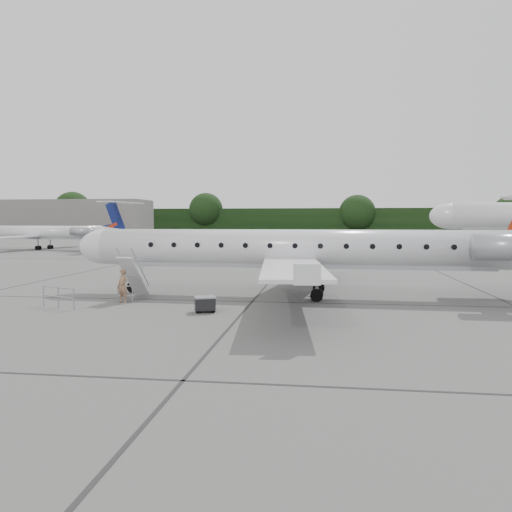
# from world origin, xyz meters

# --- Properties ---
(ground) EXTENTS (320.00, 320.00, 0.00)m
(ground) POSITION_xyz_m (0.00, 0.00, 0.00)
(ground) COLOR #5A5A58
(ground) RESTS_ON ground
(treeline) EXTENTS (260.00, 4.00, 8.00)m
(treeline) POSITION_xyz_m (0.00, 130.00, 4.00)
(treeline) COLOR black
(treeline) RESTS_ON ground
(terminal_building) EXTENTS (40.00, 14.00, 10.00)m
(terminal_building) POSITION_xyz_m (-70.00, 110.00, 5.00)
(terminal_building) COLOR slate
(terminal_building) RESTS_ON ground
(main_regional_jet) EXTENTS (29.73, 21.81, 7.47)m
(main_regional_jet) POSITION_xyz_m (-2.62, 5.08, 3.74)
(main_regional_jet) COLOR silver
(main_regional_jet) RESTS_ON ground
(airstair) EXTENTS (0.92, 2.41, 2.34)m
(airstair) POSITION_xyz_m (-11.44, 3.05, 1.17)
(airstair) COLOR silver
(airstair) RESTS_ON ground
(passenger) EXTENTS (0.76, 0.63, 1.77)m
(passenger) POSITION_xyz_m (-11.48, 1.71, 0.88)
(passenger) COLOR #87634A
(passenger) RESTS_ON ground
(safety_railing) EXTENTS (2.06, 0.91, 1.00)m
(safety_railing) POSITION_xyz_m (-14.03, -0.07, 0.50)
(safety_railing) COLOR gray
(safety_railing) RESTS_ON ground
(baggage_cart) EXTENTS (1.10, 1.00, 0.79)m
(baggage_cart) POSITION_xyz_m (-6.71, -0.22, 0.39)
(baggage_cart) COLOR black
(baggage_cart) RESTS_ON ground
(bg_regional_left) EXTENTS (29.43, 23.44, 6.95)m
(bg_regional_left) POSITION_xyz_m (-42.98, 46.19, 3.47)
(bg_regional_left) COLOR silver
(bg_regional_left) RESTS_ON ground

